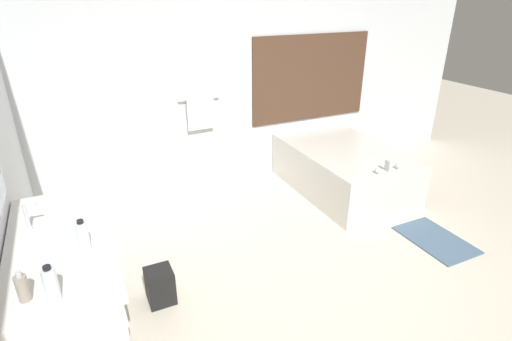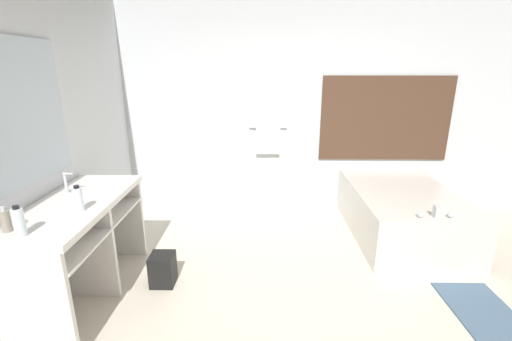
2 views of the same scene
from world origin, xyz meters
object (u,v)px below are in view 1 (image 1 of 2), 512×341
(bathtub, at_px, (343,167))
(soap_dispenser, at_px, (23,288))
(waste_bin, at_px, (160,286))
(water_bottle_2, at_px, (51,284))
(water_bottle_1, at_px, (83,236))

(bathtub, distance_m, soap_dispenser, 3.76)
(bathtub, height_order, waste_bin, bathtub)
(bathtub, distance_m, water_bottle_2, 3.68)
(water_bottle_2, distance_m, soap_dispenser, 0.15)
(water_bottle_2, bearing_deg, waste_bin, 49.82)
(water_bottle_2, bearing_deg, water_bottle_1, 66.06)
(waste_bin, bearing_deg, water_bottle_2, -130.18)
(water_bottle_1, distance_m, soap_dispenser, 0.45)
(soap_dispenser, height_order, waste_bin, soap_dispenser)
(water_bottle_2, height_order, waste_bin, water_bottle_2)
(bathtub, bearing_deg, soap_dispenser, -152.68)
(soap_dispenser, bearing_deg, water_bottle_2, -24.31)
(water_bottle_1, relative_size, water_bottle_2, 0.99)
(water_bottle_2, relative_size, soap_dispenser, 1.17)
(water_bottle_1, height_order, soap_dispenser, water_bottle_1)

